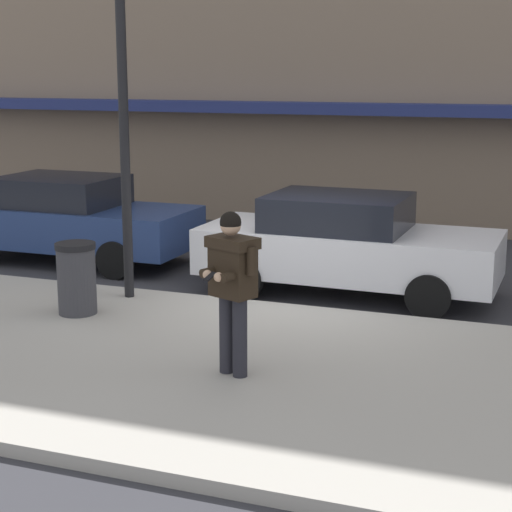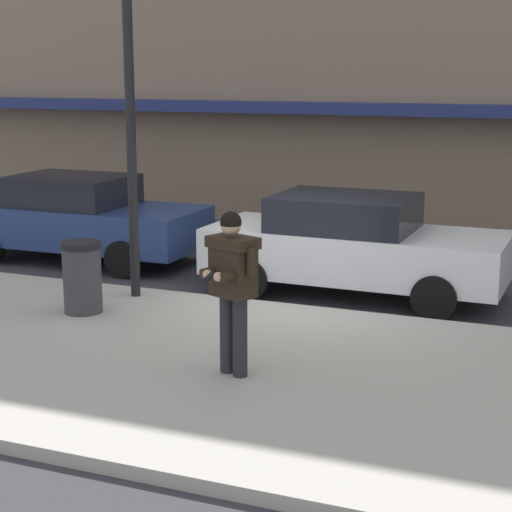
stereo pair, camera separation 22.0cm
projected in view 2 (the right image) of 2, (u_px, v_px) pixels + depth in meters
ground_plane at (294, 309)px, 12.38m from camera, size 80.00×80.00×0.00m
sidewalk at (292, 378)px, 9.42m from camera, size 32.00×5.30×0.14m
curb_paint_line at (362, 315)px, 12.06m from camera, size 28.00×0.12×0.01m
parked_sedan_near at (78, 217)px, 15.39m from camera, size 4.50×1.93×1.54m
parked_sedan_mid at (353, 245)px, 13.01m from camera, size 4.52×1.97×1.54m
man_texting_on_phone at (232, 275)px, 9.11m from camera, size 0.61×0.65×1.81m
street_lamp_post at (129, 88)px, 11.95m from camera, size 0.36×0.36×4.88m
trash_bin at (82, 277)px, 11.63m from camera, size 0.55×0.55×0.98m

